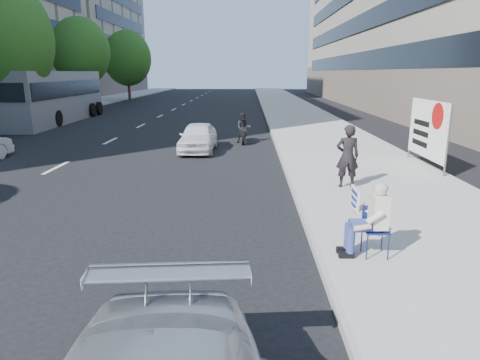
{
  "coord_description": "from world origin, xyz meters",
  "views": [
    {
      "loc": [
        0.21,
        -6.44,
        3.24
      ],
      "look_at": [
        0.02,
        3.14,
        0.82
      ],
      "focal_mm": 32.0,
      "sensor_mm": 36.0,
      "label": 1
    }
  ],
  "objects_px": {
    "pedestrian_woman": "(347,156)",
    "white_sedan_near": "(198,137)",
    "seated_protester": "(370,215)",
    "bus": "(54,97)",
    "protest_banner": "(428,129)",
    "motorcycle": "(243,129)"
  },
  "relations": [
    {
      "from": "pedestrian_woman",
      "to": "white_sedan_near",
      "type": "relative_size",
      "value": 0.49
    },
    {
      "from": "seated_protester",
      "to": "bus",
      "type": "xyz_separation_m",
      "value": [
        -14.99,
        21.48,
        0.76
      ]
    },
    {
      "from": "pedestrian_woman",
      "to": "protest_banner",
      "type": "relative_size",
      "value": 0.56
    },
    {
      "from": "protest_banner",
      "to": "bus",
      "type": "bearing_deg",
      "value": 143.21
    },
    {
      "from": "seated_protester",
      "to": "pedestrian_woman",
      "type": "distance_m",
      "value": 4.61
    },
    {
      "from": "seated_protester",
      "to": "white_sedan_near",
      "type": "distance_m",
      "value": 11.61
    },
    {
      "from": "pedestrian_woman",
      "to": "bus",
      "type": "xyz_separation_m",
      "value": [
        -15.61,
        16.92,
        0.62
      ]
    },
    {
      "from": "seated_protester",
      "to": "motorcycle",
      "type": "bearing_deg",
      "value": 100.06
    },
    {
      "from": "bus",
      "to": "pedestrian_woman",
      "type": "bearing_deg",
      "value": -48.98
    },
    {
      "from": "motorcycle",
      "to": "bus",
      "type": "height_order",
      "value": "bus"
    },
    {
      "from": "motorcycle",
      "to": "white_sedan_near",
      "type": "bearing_deg",
      "value": -132.38
    },
    {
      "from": "motorcycle",
      "to": "bus",
      "type": "xyz_separation_m",
      "value": [
        -12.67,
        8.42,
        1.0
      ]
    },
    {
      "from": "seated_protester",
      "to": "white_sedan_near",
      "type": "bearing_deg",
      "value": 111.2
    },
    {
      "from": "white_sedan_near",
      "to": "bus",
      "type": "relative_size",
      "value": 0.29
    },
    {
      "from": "motorcycle",
      "to": "seated_protester",
      "type": "bearing_deg",
      "value": -82.35
    },
    {
      "from": "seated_protester",
      "to": "motorcycle",
      "type": "xyz_separation_m",
      "value": [
        -2.32,
        13.07,
        -0.24
      ]
    },
    {
      "from": "motorcycle",
      "to": "pedestrian_woman",
      "type": "bearing_deg",
      "value": -73.3
    },
    {
      "from": "white_sedan_near",
      "to": "motorcycle",
      "type": "bearing_deg",
      "value": 50.84
    },
    {
      "from": "pedestrian_woman",
      "to": "white_sedan_near",
      "type": "height_order",
      "value": "pedestrian_woman"
    },
    {
      "from": "pedestrian_woman",
      "to": "motorcycle",
      "type": "relative_size",
      "value": 0.85
    },
    {
      "from": "pedestrian_woman",
      "to": "protest_banner",
      "type": "height_order",
      "value": "protest_banner"
    },
    {
      "from": "seated_protester",
      "to": "bus",
      "type": "bearing_deg",
      "value": 124.9
    }
  ]
}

